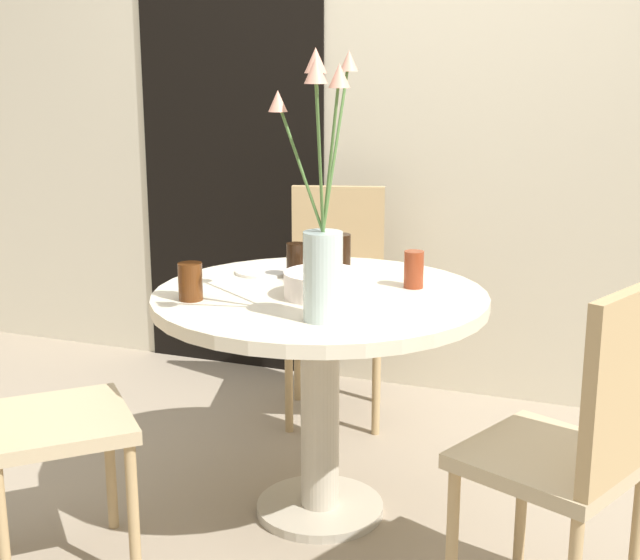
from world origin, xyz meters
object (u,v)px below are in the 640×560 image
Objects in this scene: side_plate at (263,272)px; drink_glass_2 at (296,261)px; drink_glass_3 at (190,282)px; chair_near_front at (581,439)px; drink_glass_0 at (414,269)px; chair_far_back at (23,400)px; chair_left_flank at (336,287)px; flower_vase at (322,230)px; birthday_cake at (323,284)px; drink_glass_1 at (339,254)px.

side_plate is 0.15m from drink_glass_2.
side_plate is at bearing 81.30° from drink_glass_3.
drink_glass_2 is (-0.95, 0.47, 0.27)m from chair_near_front.
drink_glass_0 is at bearing 4.76° from drink_glass_2.
drink_glass_3 is (-0.06, -0.38, 0.05)m from side_plate.
chair_far_back is 1.21m from drink_glass_0.
chair_left_flank is at bearing -58.87° from chair_far_back.
flower_vase is 6.08× the size of drink_glass_2.
chair_far_back is 8.27× the size of drink_glass_3.
chair_far_back is 0.89m from side_plate.
drink_glass_3 is (0.30, 0.40, 0.27)m from chair_far_back.
birthday_cake is 1.78× the size of drink_glass_1.
chair_far_back is 0.94m from drink_glass_2.
flower_vase is (0.75, 0.33, 0.46)m from chair_far_back.
chair_near_front is 6.93× the size of drink_glass_1.
chair_far_back is 3.90× the size of birthday_cake.
drink_glass_3 is at bearing 170.96° from flower_vase.
flower_vase reaches higher than chair_near_front.
chair_left_flank is 0.96m from birthday_cake.
drink_glass_0 is (-0.56, 0.51, 0.27)m from chair_near_front.
chair_left_flank is at bearing 88.48° from side_plate.
chair_far_back is at bearing -124.86° from drink_glass_1.
drink_glass_0 is (0.14, 0.45, -0.20)m from flower_vase.
drink_glass_3 reaches higher than side_plate.
drink_glass_3 is (-0.58, -0.38, -0.00)m from drink_glass_0.
chair_far_back is at bearing -138.52° from drink_glass_0.
chair_left_flank is 1.28× the size of flower_vase.
drink_glass_0 is (0.52, -0.01, 0.05)m from side_plate.
birthday_cake is 0.33× the size of flower_vase.
side_plate is (-0.29, 0.21, -0.03)m from birthday_cake.
chair_left_flank is 0.71m from side_plate.
chair_left_flank is at bearing 110.56° from drink_glass_1.
drink_glass_0 is (0.88, 0.78, 0.27)m from chair_far_back.
drink_glass_2 is (-0.38, -0.03, 0.00)m from drink_glass_0.
chair_far_back is 0.91m from birthday_cake.
chair_near_front is 7.80× the size of drink_glass_2.
drink_glass_1 is at bearing 100.38° from birthday_cake.
flower_vase is (-0.70, 0.06, 0.46)m from chair_near_front.
drink_glass_1 is 0.16m from drink_glass_2.
chair_left_flank reaches higher than drink_glass_3.
drink_glass_2 is at bearing -77.98° from chair_far_back.
chair_near_front is at bearing -25.30° from side_plate.
chair_left_flank reaches higher than birthday_cake.
birthday_cake reaches higher than side_plate.
chair_left_flank reaches higher than drink_glass_1.
drink_glass_1 is at bearing -102.40° from chair_near_front.
side_plate is (-0.38, 0.45, -0.25)m from flower_vase.
chair_far_back is at bearing -127.11° from drink_glass_3.
chair_far_back is 5.07× the size of side_plate.
chair_left_flank is 1.00× the size of chair_near_front.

